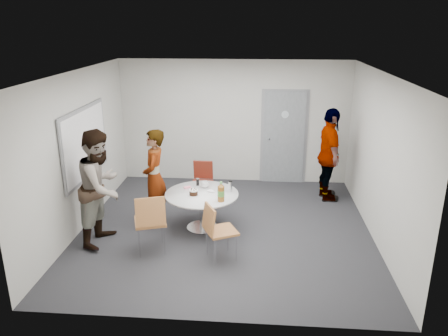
# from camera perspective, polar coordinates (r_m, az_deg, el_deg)

# --- Properties ---
(floor) EXTENTS (5.00, 5.00, 0.00)m
(floor) POSITION_cam_1_polar(r_m,az_deg,el_deg) (7.74, 0.17, -7.92)
(floor) COLOR #252529
(floor) RESTS_ON ground
(ceiling) EXTENTS (5.00, 5.00, 0.00)m
(ceiling) POSITION_cam_1_polar(r_m,az_deg,el_deg) (6.96, 0.19, 12.36)
(ceiling) COLOR silver
(ceiling) RESTS_ON wall_back
(wall_back) EXTENTS (5.00, 0.00, 5.00)m
(wall_back) POSITION_cam_1_polar(r_m,az_deg,el_deg) (9.65, 1.34, 6.02)
(wall_back) COLOR #B6B4AD
(wall_back) RESTS_ON floor
(wall_left) EXTENTS (0.00, 5.00, 5.00)m
(wall_left) POSITION_cam_1_polar(r_m,az_deg,el_deg) (7.83, -18.39, 2.03)
(wall_left) COLOR #B6B4AD
(wall_left) RESTS_ON floor
(wall_right) EXTENTS (0.00, 5.00, 5.00)m
(wall_right) POSITION_cam_1_polar(r_m,az_deg,el_deg) (7.48, 19.65, 1.13)
(wall_right) COLOR #B6B4AD
(wall_right) RESTS_ON floor
(wall_front) EXTENTS (5.00, 0.00, 5.00)m
(wall_front) POSITION_cam_1_polar(r_m,az_deg,el_deg) (4.91, -2.10, -6.88)
(wall_front) COLOR #B6B4AD
(wall_front) RESTS_ON floor
(door) EXTENTS (1.02, 0.17, 2.12)m
(door) POSITION_cam_1_polar(r_m,az_deg,el_deg) (9.71, 7.83, 3.96)
(door) COLOR slate
(door) RESTS_ON wall_back
(whiteboard) EXTENTS (0.04, 1.90, 1.25)m
(whiteboard) POSITION_cam_1_polar(r_m,az_deg,el_deg) (7.97, -17.67, 3.13)
(whiteboard) COLOR gray
(whiteboard) RESTS_ON wall_left
(table) EXTENTS (1.26, 1.26, 1.00)m
(table) POSITION_cam_1_polar(r_m,az_deg,el_deg) (7.52, -2.71, -3.94)
(table) COLOR white
(table) RESTS_ON floor
(chair_near_left) EXTENTS (0.59, 0.63, 0.98)m
(chair_near_left) POSITION_cam_1_polar(r_m,az_deg,el_deg) (6.81, -9.60, -6.47)
(chair_near_left) COLOR brown
(chair_near_left) RESTS_ON floor
(chair_near_right) EXTENTS (0.60, 0.58, 0.89)m
(chair_near_right) POSITION_cam_1_polar(r_m,az_deg,el_deg) (6.58, -1.06, -7.68)
(chair_near_right) COLOR brown
(chair_near_right) RESTS_ON floor
(chair_far) EXTENTS (0.41, 0.45, 0.85)m
(chair_far) POSITION_cam_1_polar(r_m,az_deg,el_deg) (8.63, -2.82, -1.33)
(chair_far) COLOR maroon
(chair_far) RESTS_ON floor
(person_main) EXTENTS (0.48, 0.67, 1.71)m
(person_main) POSITION_cam_1_polar(r_m,az_deg,el_deg) (7.77, -9.07, -1.19)
(person_main) COLOR #A5C6EA
(person_main) RESTS_ON floor
(person_left) EXTENTS (0.84, 1.01, 1.89)m
(person_left) POSITION_cam_1_polar(r_m,az_deg,el_deg) (7.25, -15.77, -2.41)
(person_left) COLOR white
(person_left) RESTS_ON floor
(person_right) EXTENTS (0.56, 1.14, 1.88)m
(person_right) POSITION_cam_1_polar(r_m,az_deg,el_deg) (8.90, 13.58, 1.66)
(person_right) COLOR black
(person_right) RESTS_ON floor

